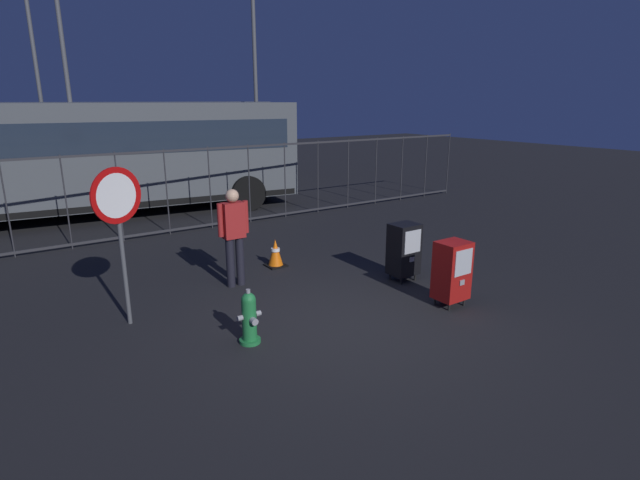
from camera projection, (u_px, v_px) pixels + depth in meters
ground_plane at (350, 322)px, 7.14m from camera, size 60.00×60.00×0.00m
fire_hydrant at (249, 318)px, 6.46m from camera, size 0.33×0.32×0.75m
newspaper_box_primary at (452, 270)px, 7.59m from camera, size 0.48×0.42×1.02m
newspaper_box_secondary at (404, 249)px, 8.67m from camera, size 0.48×0.42×1.02m
stop_sign at (118, 214)px, 6.67m from camera, size 0.71×0.31×2.23m
pedestrian at (234, 232)px, 8.31m from camera, size 0.55×0.22×1.67m
traffic_cone at (275, 253)px, 9.49m from camera, size 0.36×0.36×0.53m
fence_barrier at (189, 190)px, 11.83m from camera, size 18.03×0.04×2.00m
bus_near at (99, 153)px, 13.31m from camera, size 10.72×3.73×3.00m
bus_far at (128, 140)px, 17.37m from camera, size 10.72×3.71×3.00m
street_light_near_right at (63, 51)px, 15.30m from camera, size 0.32×0.32×7.86m
street_light_far_left at (254, 48)px, 17.25m from camera, size 0.32×0.32×8.41m
street_light_far_right at (32, 42)px, 16.98m from camera, size 0.32×0.32×8.76m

